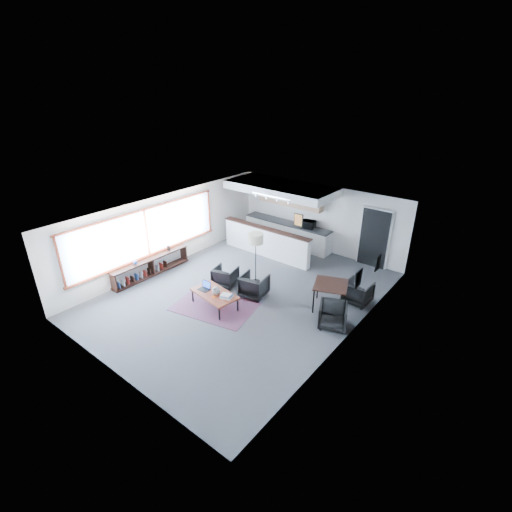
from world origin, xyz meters
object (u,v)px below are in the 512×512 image
Objects in this scene: dining_table at (331,286)px; microwave at (308,224)px; dining_chair_far at (358,293)px; dining_chair_near at (333,316)px; armchair_left at (225,276)px; coffee_table at (214,294)px; armchair_right at (254,285)px; laptop at (205,287)px; ceramic_pot at (216,291)px; floor_lamp at (256,240)px; book_stack at (226,296)px.

microwave reaches higher than dining_table.
dining_chair_far is at bearing 56.01° from dining_table.
armchair_left is at bearing 157.83° from dining_chair_near.
coffee_table is 1.96× the size of armchair_right.
armchair_left is 1.13m from armchair_right.
coffee_table is at bearing -1.23° from laptop.
armchair_left reaches higher than laptop.
dining_table is at bearing 33.64° from laptop.
ceramic_pot is 3.36m from dining_chair_near.
microwave is at bearing 91.32° from ceramic_pot.
armchair_left is at bearing -104.69° from microwave.
armchair_left is 3.79m from dining_chair_near.
dining_table is at bearing 3.11° from floor_lamp.
armchair_right is at bearing 169.56° from armchair_left.
ceramic_pot is 0.61× the size of book_stack.
dining_chair_far is at bearing 64.65° from dining_chair_near.
armchair_right is (0.89, 1.20, -0.14)m from laptop.
microwave reaches higher than coffee_table.
ceramic_pot is at bearing 44.39° from dining_chair_far.
armchair_right is at bearing -88.93° from microwave.
armchair_right is 2.34m from dining_table.
book_stack is 3.01m from dining_chair_near.
book_stack is 0.33× the size of dining_table.
ceramic_pot is 0.47× the size of microwave.
floor_lamp reaches higher than dining_table.
book_stack is 0.61× the size of dining_chair_far.
dining_table is 1.89× the size of dining_chair_near.
armchair_right is 1.23× the size of dining_chair_near.
laptop is 0.52× the size of dining_chair_near.
coffee_table is 0.38m from laptop.
coffee_table is 0.46m from book_stack.
armchair_right is at bearing 53.02° from laptop.
armchair_right is at bearing -54.80° from floor_lamp.
ceramic_pot is 0.31× the size of armchair_right.
floor_lamp reaches higher than armchair_right.
ceramic_pot reaches higher than dining_chair_far.
armchair_left is (-0.24, 1.12, -0.18)m from laptop.
laptop is at bearing 40.28° from dining_chair_far.
laptop is 0.43× the size of armchair_right.
ceramic_pot is 0.37× the size of dining_chair_far.
coffee_table is 5.28m from microwave.
laptop is 3.78m from dining_chair_near.
armchair_right is at bearing 157.12° from dining_chair_near.
laptop is at bearing 177.55° from ceramic_pot.
dining_chair_far is 4.09m from microwave.
armchair_right is (0.52, 1.21, -0.04)m from coffee_table.
dining_chair_far reaches higher than book_stack.
dining_table is at bearing 42.46° from book_stack.
armchair_left is at bearing 121.50° from ceramic_pot.
microwave is (-0.04, 3.31, -0.40)m from floor_lamp.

